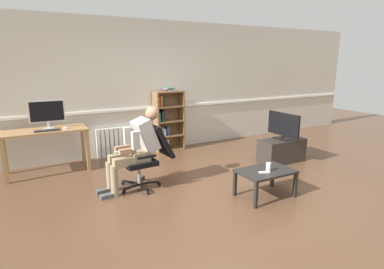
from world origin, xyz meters
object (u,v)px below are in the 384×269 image
at_px(keyboard, 47,131).
at_px(person_seated, 136,147).
at_px(bookshelf, 167,121).
at_px(spare_remote, 264,172).
at_px(computer_mouse, 65,128).
at_px(tv_stand, 282,150).
at_px(drinking_glass, 268,167).
at_px(imac_monitor, 47,112).
at_px(radiator, 116,142).
at_px(office_chair, 148,153).
at_px(computer_desk, 45,136).
at_px(tv_screen, 283,126).
at_px(coffee_table, 266,174).

xyz_separation_m(keyboard, person_seated, (1.08, -1.27, -0.11)).
bearing_deg(bookshelf, spare_remote, -87.48).
bearing_deg(computer_mouse, tv_stand, -20.92).
bearing_deg(drinking_glass, imac_monitor, 133.55).
bearing_deg(radiator, office_chair, -89.70).
height_order(computer_desk, keyboard, keyboard).
xyz_separation_m(bookshelf, spare_remote, (0.13, -2.92, -0.24)).
xyz_separation_m(tv_screen, coffee_table, (-1.35, -1.05, -0.37)).
bearing_deg(imac_monitor, computer_mouse, -39.21).
relative_size(computer_mouse, tv_screen, 0.13).
height_order(computer_mouse, tv_screen, tv_screen).
xyz_separation_m(radiator, spare_remote, (1.21, -3.02, 0.11)).
distance_m(radiator, tv_stand, 3.26).
relative_size(office_chair, drinking_glass, 8.06).
bearing_deg(keyboard, radiator, 22.71).
height_order(bookshelf, tv_screen, bookshelf).
distance_m(imac_monitor, tv_stand, 4.27).
relative_size(radiator, tv_stand, 0.87).
xyz_separation_m(imac_monitor, tv_stand, (3.88, -1.59, -0.81)).
height_order(computer_desk, imac_monitor, imac_monitor).
xyz_separation_m(computer_mouse, person_seated, (0.80, -1.29, -0.12)).
relative_size(radiator, person_seated, 0.63).
distance_m(computer_mouse, radiator, 1.21).
bearing_deg(tv_stand, tv_screen, -0.91).
relative_size(office_chair, tv_stand, 1.07).
relative_size(tv_stand, coffee_table, 1.15).
xyz_separation_m(computer_desk, imac_monitor, (0.07, 0.08, 0.39)).
height_order(imac_monitor, tv_stand, imac_monitor).
distance_m(radiator, spare_remote, 3.26).
height_order(bookshelf, spare_remote, bookshelf).
relative_size(imac_monitor, keyboard, 1.45).
height_order(keyboard, person_seated, person_seated).
xyz_separation_m(imac_monitor, radiator, (1.23, 0.31, -0.74)).
relative_size(computer_mouse, tv_stand, 0.11).
relative_size(bookshelf, tv_stand, 1.51).
bearing_deg(keyboard, spare_remote, -45.15).
bearing_deg(keyboard, bookshelf, 10.41).
bearing_deg(office_chair, computer_mouse, -145.76).
relative_size(computer_desk, spare_remote, 8.93).
bearing_deg(tv_screen, office_chair, 88.44).
distance_m(radiator, coffee_table, 3.22).
xyz_separation_m(keyboard, coffee_table, (2.57, -2.42, -0.43)).
bearing_deg(spare_remote, imac_monitor, 64.82).
height_order(office_chair, spare_remote, office_chair).
height_order(person_seated, tv_stand, person_seated).
height_order(radiator, tv_stand, radiator).
xyz_separation_m(imac_monitor, office_chair, (1.24, -1.47, -0.52)).
bearing_deg(drinking_glass, keyboard, 136.41).
relative_size(imac_monitor, radiator, 0.74).
xyz_separation_m(office_chair, coffee_table, (1.29, -1.16, -0.18)).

